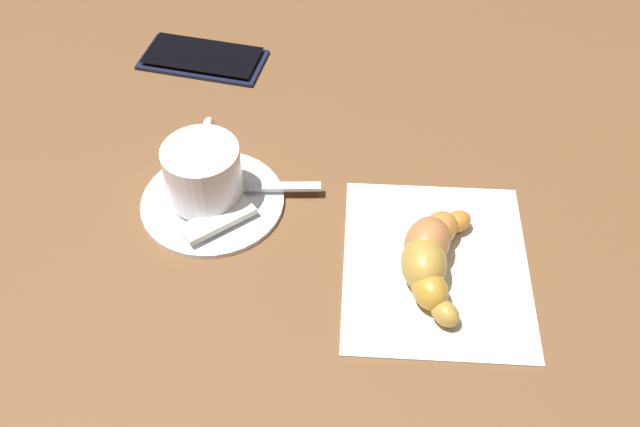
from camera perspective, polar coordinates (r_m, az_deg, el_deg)
The scene contains 8 objects.
ground_plane at distance 0.63m, azimuth 1.57°, elevation -0.46°, with size 1.80×1.80×0.00m, color brown.
saucer at distance 0.65m, azimuth -8.56°, elevation 1.07°, with size 0.13×0.13×0.01m, color white.
espresso_cup at distance 0.63m, azimuth -9.26°, elevation 3.36°, with size 0.07×0.10×0.05m.
teaspoon at distance 0.65m, azimuth -8.24°, elevation 2.18°, with size 0.14×0.02×0.01m.
sugar_packet at distance 0.62m, azimuth -8.09°, elevation -0.50°, with size 0.07×0.02×0.01m, color white.
napkin at distance 0.60m, azimuth 9.19°, elevation -4.05°, with size 0.15×0.18×0.00m, color silver.
croissant at distance 0.58m, azimuth 8.75°, elevation -3.32°, with size 0.07×0.12×0.04m.
cell_phone at distance 0.81m, azimuth -9.31°, elevation 12.11°, with size 0.14×0.09×0.01m.
Camera 1 is at (-0.01, 0.42, 0.47)m, focal length 40.23 mm.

